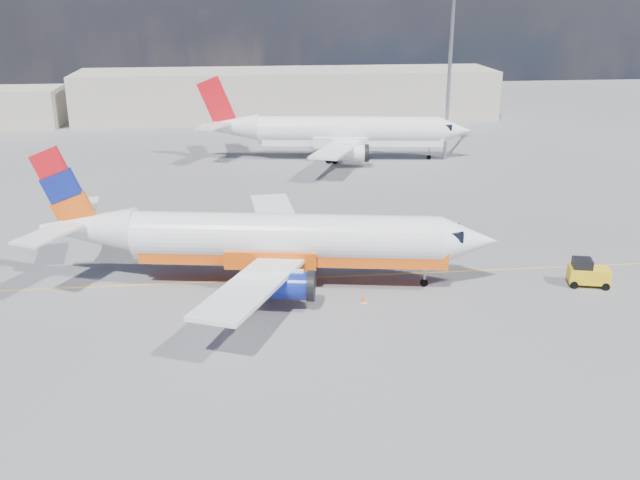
{
  "coord_description": "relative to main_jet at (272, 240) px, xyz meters",
  "views": [
    {
      "loc": [
        -3.07,
        -47.35,
        20.98
      ],
      "look_at": [
        2.38,
        1.73,
        3.5
      ],
      "focal_mm": 40.0,
      "sensor_mm": 36.0,
      "label": 1
    }
  ],
  "objects": [
    {
      "name": "second_jet",
      "position": [
        10.63,
        40.43,
        0.08
      ],
      "size": [
        35.14,
        27.51,
        10.63
      ],
      "rotation": [
        0.0,
        0.0,
        -0.13
      ],
      "color": "white",
      "rests_on": "ground"
    },
    {
      "name": "terminal_main",
      "position": [
        6.14,
        72.7,
        0.54
      ],
      "size": [
        70.0,
        14.0,
        8.0
      ],
      "primitive_type": "cube",
      "color": "#A9A391",
      "rests_on": "ground"
    },
    {
      "name": "taxi_line",
      "position": [
        1.14,
        0.7,
        -3.46
      ],
      "size": [
        70.0,
        0.15,
        0.01
      ],
      "primitive_type": "cube",
      "color": "yellow",
      "rests_on": "ground"
    },
    {
      "name": "traffic_cone",
      "position": [
        6.21,
        -4.27,
        -3.17
      ],
      "size": [
        0.43,
        0.43,
        0.6
      ],
      "color": "white",
      "rests_on": "ground"
    },
    {
      "name": "main_jet",
      "position": [
        0.0,
        0.0,
        0.0
      ],
      "size": [
        34.41,
        26.74,
        10.39
      ],
      "rotation": [
        0.0,
        0.0,
        -0.17
      ],
      "color": "white",
      "rests_on": "ground"
    },
    {
      "name": "gse_tug",
      "position": [
        23.31,
        -3.03,
        -2.48
      ],
      "size": [
        3.23,
        2.45,
        2.08
      ],
      "rotation": [
        0.0,
        0.0,
        -0.26
      ],
      "color": "black",
      "rests_on": "ground"
    },
    {
      "name": "ground",
      "position": [
        1.14,
        -2.3,
        -3.46
      ],
      "size": [
        240.0,
        240.0,
        0.0
      ],
      "primitive_type": "plane",
      "color": "#5A5A5E",
      "rests_on": "ground"
    },
    {
      "name": "floodlight_mast",
      "position": [
        24.15,
        38.68,
        10.02
      ],
      "size": [
        1.64,
        1.64,
        22.48
      ],
      "color": "#93939A",
      "rests_on": "ground"
    }
  ]
}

